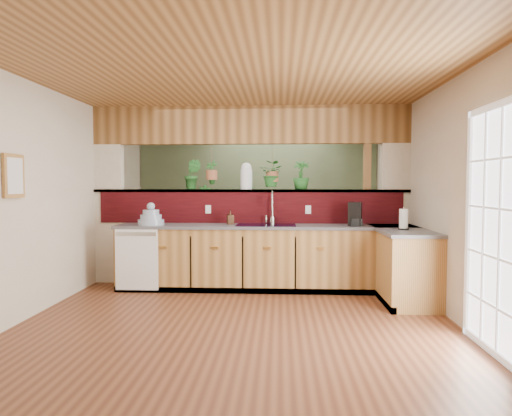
# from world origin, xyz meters

# --- Properties ---
(ground) EXTENTS (4.60, 7.00, 0.01)m
(ground) POSITION_xyz_m (0.00, 0.00, 0.00)
(ground) COLOR brown
(ground) RESTS_ON ground
(ceiling) EXTENTS (4.60, 7.00, 0.01)m
(ceiling) POSITION_xyz_m (0.00, 0.00, 2.60)
(ceiling) COLOR brown
(ceiling) RESTS_ON ground
(wall_back) EXTENTS (4.60, 0.02, 2.60)m
(wall_back) POSITION_xyz_m (0.00, 3.50, 1.30)
(wall_back) COLOR beige
(wall_back) RESTS_ON ground
(wall_front) EXTENTS (4.60, 0.02, 2.60)m
(wall_front) POSITION_xyz_m (0.00, -3.50, 1.30)
(wall_front) COLOR beige
(wall_front) RESTS_ON ground
(wall_left) EXTENTS (0.02, 7.00, 2.60)m
(wall_left) POSITION_xyz_m (-2.30, 0.00, 1.30)
(wall_left) COLOR beige
(wall_left) RESTS_ON ground
(wall_right) EXTENTS (0.02, 7.00, 2.60)m
(wall_right) POSITION_xyz_m (2.30, 0.00, 1.30)
(wall_right) COLOR beige
(wall_right) RESTS_ON ground
(pass_through_partition) EXTENTS (4.60, 0.21, 2.60)m
(pass_through_partition) POSITION_xyz_m (0.03, 1.35, 1.19)
(pass_through_partition) COLOR beige
(pass_through_partition) RESTS_ON ground
(pass_through_ledge) EXTENTS (4.60, 0.21, 0.04)m
(pass_through_ledge) POSITION_xyz_m (0.00, 1.35, 1.37)
(pass_through_ledge) COLOR brown
(pass_through_ledge) RESTS_ON ground
(header_beam) EXTENTS (4.60, 0.15, 0.55)m
(header_beam) POSITION_xyz_m (0.00, 1.35, 2.33)
(header_beam) COLOR brown
(header_beam) RESTS_ON ground
(sage_backwall) EXTENTS (4.55, 0.02, 2.55)m
(sage_backwall) POSITION_xyz_m (0.00, 3.48, 1.30)
(sage_backwall) COLOR #4E5E40
(sage_backwall) RESTS_ON ground
(countertop) EXTENTS (4.14, 1.52, 0.90)m
(countertop) POSITION_xyz_m (0.84, 0.87, 0.45)
(countertop) COLOR olive
(countertop) RESTS_ON ground
(dishwasher) EXTENTS (0.58, 0.03, 0.82)m
(dishwasher) POSITION_xyz_m (-1.48, 0.66, 0.46)
(dishwasher) COLOR white
(dishwasher) RESTS_ON ground
(navy_sink) EXTENTS (0.82, 0.50, 0.18)m
(navy_sink) POSITION_xyz_m (0.25, 0.98, 0.82)
(navy_sink) COLOR black
(navy_sink) RESTS_ON countertop
(french_door) EXTENTS (0.06, 1.02, 2.16)m
(french_door) POSITION_xyz_m (2.27, -1.30, 1.05)
(french_door) COLOR white
(french_door) RESTS_ON ground
(framed_print) EXTENTS (0.04, 0.35, 0.45)m
(framed_print) POSITION_xyz_m (-2.27, -0.80, 1.55)
(framed_print) COLOR olive
(framed_print) RESTS_ON wall_left
(faucet) EXTENTS (0.21, 0.21, 0.47)m
(faucet) POSITION_xyz_m (0.33, 1.13, 1.15)
(faucet) COLOR #B7B7B2
(faucet) RESTS_ON countertop
(dish_stack) EXTENTS (0.36, 0.36, 0.31)m
(dish_stack) POSITION_xyz_m (-1.34, 0.87, 1.00)
(dish_stack) COLOR #8C9CB5
(dish_stack) RESTS_ON countertop
(soap_dispenser) EXTENTS (0.11, 0.11, 0.20)m
(soap_dispenser) POSITION_xyz_m (-0.26, 1.04, 1.00)
(soap_dispenser) COLOR #382214
(soap_dispenser) RESTS_ON countertop
(coffee_maker) EXTENTS (0.17, 0.29, 0.32)m
(coffee_maker) POSITION_xyz_m (1.47, 0.91, 1.05)
(coffee_maker) COLOR black
(coffee_maker) RESTS_ON countertop
(paper_towel) EXTENTS (0.13, 0.13, 0.28)m
(paper_towel) POSITION_xyz_m (1.98, 0.42, 1.03)
(paper_towel) COLOR black
(paper_towel) RESTS_ON countertop
(glass_jar) EXTENTS (0.18, 0.18, 0.39)m
(glass_jar) POSITION_xyz_m (-0.05, 1.35, 1.59)
(glass_jar) COLOR silver
(glass_jar) RESTS_ON pass_through_ledge
(ledge_plant_left) EXTENTS (0.25, 0.20, 0.44)m
(ledge_plant_left) POSITION_xyz_m (-0.84, 1.35, 1.61)
(ledge_plant_left) COLOR #1E541F
(ledge_plant_left) RESTS_ON pass_through_ledge
(ledge_plant_right) EXTENTS (0.24, 0.24, 0.42)m
(ledge_plant_right) POSITION_xyz_m (0.75, 1.35, 1.60)
(ledge_plant_right) COLOR #1E541F
(ledge_plant_right) RESTS_ON pass_through_ledge
(hanging_plant_a) EXTENTS (0.22, 0.19, 0.52)m
(hanging_plant_a) POSITION_xyz_m (-0.56, 1.35, 1.75)
(hanging_plant_a) COLOR brown
(hanging_plant_a) RESTS_ON header_beam
(hanging_plant_b) EXTENTS (0.43, 0.40, 0.55)m
(hanging_plant_b) POSITION_xyz_m (0.33, 1.35, 1.78)
(hanging_plant_b) COLOR brown
(hanging_plant_b) RESTS_ON header_beam
(shelving_console) EXTENTS (1.60, 0.87, 1.03)m
(shelving_console) POSITION_xyz_m (-0.47, 3.25, 0.50)
(shelving_console) COLOR black
(shelving_console) RESTS_ON ground
(shelf_plant_a) EXTENTS (0.26, 0.20, 0.44)m
(shelf_plant_a) POSITION_xyz_m (-0.98, 3.25, 1.24)
(shelf_plant_a) COLOR #1E541F
(shelf_plant_a) RESTS_ON shelving_console
(shelf_plant_b) EXTENTS (0.34, 0.34, 0.50)m
(shelf_plant_b) POSITION_xyz_m (-0.19, 3.25, 1.26)
(shelf_plant_b) COLOR #1E541F
(shelf_plant_b) RESTS_ON shelving_console
(floor_plant) EXTENTS (0.77, 0.70, 0.75)m
(floor_plant) POSITION_xyz_m (0.64, 2.03, 0.38)
(floor_plant) COLOR #1E541F
(floor_plant) RESTS_ON ground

